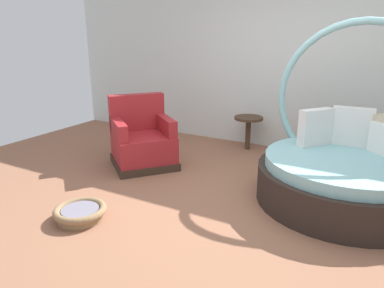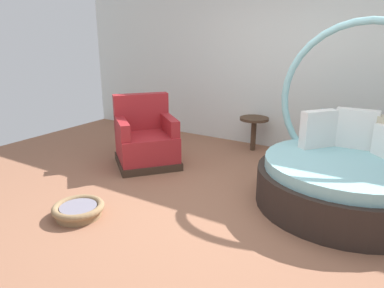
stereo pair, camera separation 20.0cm
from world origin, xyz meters
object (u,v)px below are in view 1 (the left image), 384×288
(round_daybed, at_px, (345,167))
(pet_basket, at_px, (80,212))
(side_table, at_px, (248,123))
(red_armchair, at_px, (142,141))

(round_daybed, height_order, pet_basket, round_daybed)
(side_table, bearing_deg, red_armchair, -127.41)
(round_daybed, bearing_deg, pet_basket, -141.55)
(pet_basket, xyz_separation_m, side_table, (0.64, 2.89, 0.35))
(red_armchair, relative_size, pet_basket, 2.20)
(round_daybed, distance_m, pet_basket, 2.79)
(red_armchair, height_order, side_table, red_armchair)
(pet_basket, height_order, side_table, side_table)
(red_armchair, height_order, pet_basket, red_armchair)
(pet_basket, relative_size, side_table, 0.98)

